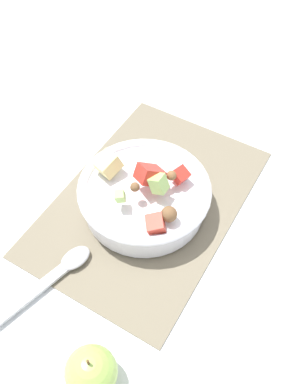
% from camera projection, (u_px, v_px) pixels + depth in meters
% --- Properties ---
extents(ground_plane, '(2.40, 2.40, 0.00)m').
position_uv_depth(ground_plane, '(149.00, 202.00, 0.84)').
color(ground_plane, silver).
extents(placemat, '(0.47, 0.31, 0.01)m').
position_uv_depth(placemat, '(149.00, 201.00, 0.83)').
color(placemat, '#756B56').
rests_on(placemat, ground_plane).
extents(salad_bowl, '(0.24, 0.24, 0.12)m').
position_uv_depth(salad_bowl, '(144.00, 194.00, 0.79)').
color(salad_bowl, white).
rests_on(salad_bowl, placemat).
extents(serving_spoon, '(0.23, 0.08, 0.01)m').
position_uv_depth(serving_spoon, '(53.00, 276.00, 0.73)').
color(serving_spoon, '#B7B7BC').
rests_on(serving_spoon, placemat).
extents(whole_apple, '(0.07, 0.07, 0.09)m').
position_uv_depth(whole_apple, '(91.00, 372.00, 0.61)').
color(whole_apple, '#9EC656').
rests_on(whole_apple, ground_plane).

